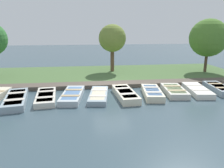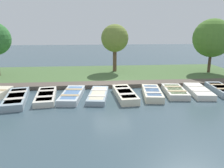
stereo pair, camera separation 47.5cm
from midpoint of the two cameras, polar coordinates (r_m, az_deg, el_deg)
ground_plane at (r=15.00m, az=0.92°, el=-1.86°), size 80.00×80.00×0.00m
shore_bank at (r=19.80m, az=-0.60°, el=2.53°), size 8.00×24.00×0.19m
dock_walkway at (r=16.16m, az=0.45°, el=-0.12°), size 1.22×21.74×0.28m
rowboat_2 at (r=13.99m, az=-22.83°, el=-3.42°), size 3.73×1.73×0.41m
rowboat_3 at (r=13.89m, az=-15.95°, el=-3.05°), size 3.37×1.45×0.36m
rowboat_4 at (r=13.77m, az=-9.42°, el=-2.80°), size 3.45×1.51×0.37m
rowboat_5 at (r=13.63m, az=-2.63°, el=-2.90°), size 3.36×1.50×0.33m
rowboat_6 at (r=13.63m, az=4.38°, el=-2.67°), size 3.33×1.29×0.44m
rowboat_7 at (r=14.11m, az=11.38°, el=-2.32°), size 3.06×1.48×0.43m
rowboat_8 at (r=14.90m, az=16.95°, el=-1.86°), size 2.90×1.56×0.39m
rowboat_9 at (r=15.57m, az=22.42°, el=-1.67°), size 3.20×1.55×0.37m
rowboat_10 at (r=16.46m, az=27.26°, el=-1.26°), size 2.88×1.32×0.43m
park_tree_left at (r=20.45m, az=1.41°, el=11.78°), size 2.52×2.52×4.52m
park_tree_center at (r=21.97m, az=25.30°, el=10.79°), size 3.41×3.41×5.01m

